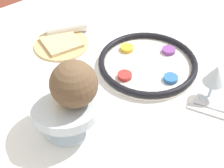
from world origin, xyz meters
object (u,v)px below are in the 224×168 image
object	(u,v)px
coconut	(74,84)
napkin_roll	(66,27)
seder_plate	(148,63)
wine_glass	(215,76)
fruit_stand	(66,107)
bread_plate	(61,43)
orange_fruit	(68,90)

from	to	relation	value
coconut	napkin_roll	bearing A→B (deg)	-120.00
seder_plate	wine_glass	bearing A→B (deg)	100.95
fruit_stand	wine_glass	bearing A→B (deg)	155.59
seder_plate	coconut	size ratio (longest dim) A/B	2.79
coconut	bread_plate	bearing A→B (deg)	-116.33
seder_plate	coconut	distance (m)	0.37
seder_plate	fruit_stand	bearing A→B (deg)	7.24
coconut	seder_plate	bearing A→B (deg)	-168.63
wine_glass	bread_plate	distance (m)	0.55
wine_glass	coconut	xyz separation A→B (m)	(0.37, -0.15, 0.08)
wine_glass	seder_plate	bearing A→B (deg)	-79.05
bread_plate	napkin_roll	size ratio (longest dim) A/B	1.22
napkin_roll	coconut	bearing A→B (deg)	60.00
fruit_stand	napkin_roll	size ratio (longest dim) A/B	1.18
wine_glass	fruit_stand	bearing A→B (deg)	-24.41
coconut	napkin_roll	xyz separation A→B (m)	(-0.23, -0.40, -0.14)
orange_fruit	napkin_roll	distance (m)	0.48
bread_plate	fruit_stand	bearing A→B (deg)	59.80
seder_plate	wine_glass	world-z (taller)	wine_glass
orange_fruit	bread_plate	xyz separation A→B (m)	(-0.19, -0.34, -0.14)
fruit_stand	bread_plate	xyz separation A→B (m)	(-0.19, -0.33, -0.07)
coconut	napkin_roll	world-z (taller)	coconut
orange_fruit	coconut	distance (m)	0.02
fruit_stand	orange_fruit	distance (m)	0.07
orange_fruit	seder_plate	bearing A→B (deg)	-170.40
wine_glass	napkin_roll	xyz separation A→B (m)	(0.14, -0.56, -0.06)
wine_glass	orange_fruit	size ratio (longest dim) A/B	1.55
seder_plate	coconut	xyz separation A→B (m)	(0.33, 0.07, 0.15)
wine_glass	napkin_roll	world-z (taller)	wine_glass
seder_plate	bread_plate	world-z (taller)	seder_plate
seder_plate	orange_fruit	bearing A→B (deg)	9.60
coconut	orange_fruit	bearing A→B (deg)	-32.53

